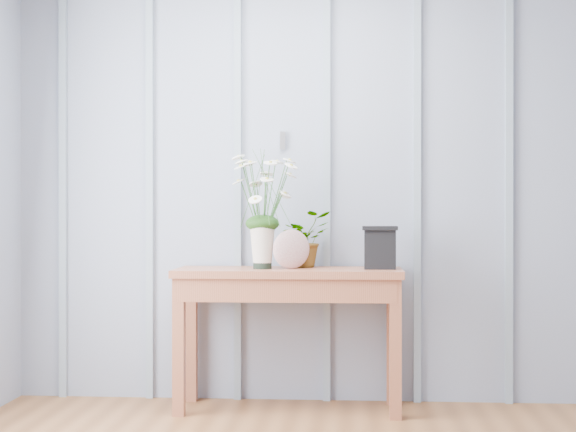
# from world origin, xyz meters

# --- Properties ---
(sideboard) EXTENTS (1.20, 0.45, 0.75)m
(sideboard) POSITION_xyz_m (-0.45, 1.99, 0.64)
(sideboard) COLOR brown
(sideboard) RESTS_ON ground
(daisy_vase) EXTENTS (0.44, 0.33, 0.62)m
(daisy_vase) POSITION_xyz_m (-0.58, 1.97, 1.14)
(daisy_vase) COLOR black
(daisy_vase) RESTS_ON sideboard
(spider_plant) EXTENTS (0.36, 0.34, 0.31)m
(spider_plant) POSITION_xyz_m (-0.37, 2.12, 0.90)
(spider_plant) COLOR #143A10
(spider_plant) RESTS_ON sideboard
(felt_disc_vessel) EXTENTS (0.21, 0.14, 0.21)m
(felt_disc_vessel) POSITION_xyz_m (-0.43, 1.98, 0.85)
(felt_disc_vessel) COLOR #94485C
(felt_disc_vessel) RESTS_ON sideboard
(carved_box) EXTENTS (0.19, 0.15, 0.23)m
(carved_box) POSITION_xyz_m (0.04, 2.00, 0.87)
(carved_box) COLOR black
(carved_box) RESTS_ON sideboard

